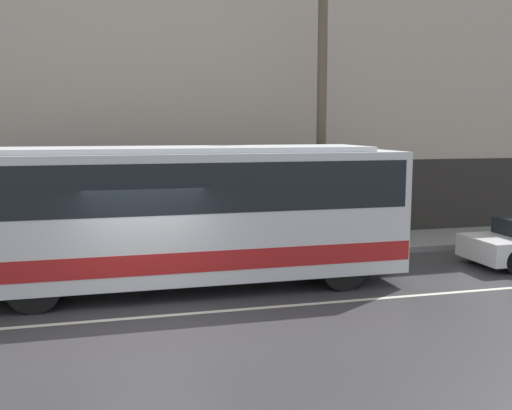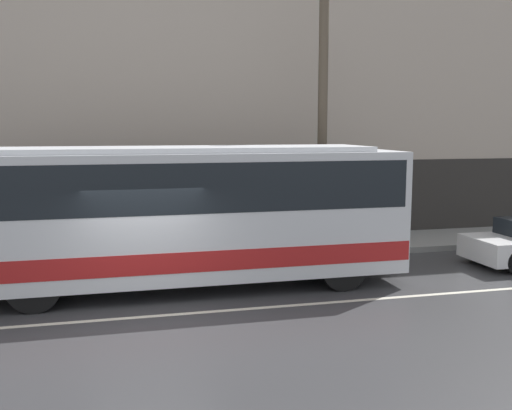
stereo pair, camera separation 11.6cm
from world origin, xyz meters
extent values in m
plane|color=#38383A|center=(0.00, 0.00, 0.00)|extent=(60.00, 60.00, 0.00)
cube|color=gray|center=(0.00, 5.33, 0.09)|extent=(60.00, 2.65, 0.18)
cube|color=#B7A899|center=(0.00, 6.80, 5.32)|extent=(60.00, 0.30, 10.63)
cube|color=#2D2B28|center=(0.00, 6.64, 1.33)|extent=(60.00, 0.06, 2.66)
cube|color=beige|center=(0.00, 0.00, 0.00)|extent=(54.00, 0.14, 0.01)
cube|color=silver|center=(0.74, 1.92, 1.78)|extent=(10.76, 2.48, 2.85)
cube|color=#B21E1E|center=(0.74, 1.92, 0.90)|extent=(10.71, 2.50, 0.45)
cube|color=black|center=(0.74, 1.92, 2.48)|extent=(10.44, 2.50, 1.08)
cube|color=orange|center=(6.07, 1.92, 3.01)|extent=(0.12, 1.86, 0.28)
cube|color=silver|center=(0.74, 1.92, 3.26)|extent=(9.15, 2.10, 0.12)
cylinder|color=black|center=(4.52, 0.85, 0.55)|extent=(1.10, 0.28, 1.10)
cylinder|color=black|center=(4.52, 3.00, 0.55)|extent=(1.10, 0.28, 1.10)
cylinder|color=black|center=(-2.24, 0.85, 0.55)|extent=(1.10, 0.28, 1.10)
cylinder|color=black|center=(-2.24, 3.00, 0.55)|extent=(1.10, 0.28, 1.10)
cylinder|color=black|center=(9.42, 2.71, 0.33)|extent=(0.66, 0.20, 0.66)
cylinder|color=brown|center=(5.39, 4.73, 4.13)|extent=(0.28, 0.28, 7.90)
cylinder|color=navy|center=(-0.11, 6.20, 0.92)|extent=(0.36, 0.36, 1.48)
sphere|color=tan|center=(-0.11, 6.20, 1.79)|extent=(0.27, 0.27, 0.27)
camera|label=1|loc=(-0.63, -11.17, 3.76)|focal=40.00mm
camera|label=2|loc=(-0.52, -11.20, 3.76)|focal=40.00mm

